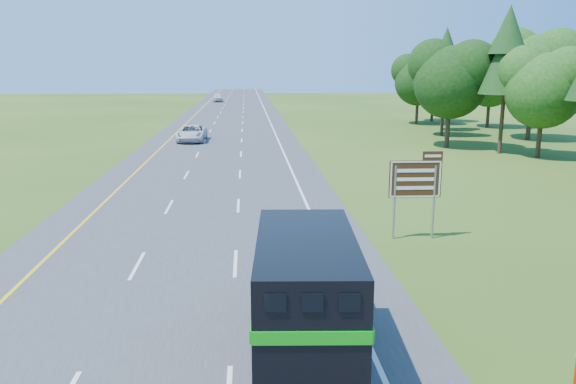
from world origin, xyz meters
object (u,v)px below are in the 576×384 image
object	(u,v)px
horse_truck	(305,290)
exit_sign	(416,183)
far_car	(217,98)
white_suv	(192,133)

from	to	relation	value
horse_truck	exit_sign	bearing A→B (deg)	63.09
horse_truck	far_car	distance (m)	107.10
exit_sign	far_car	bearing A→B (deg)	99.04
horse_truck	far_car	size ratio (longest dim) A/B	1.53
horse_truck	exit_sign	distance (m)	11.35
white_suv	exit_sign	xyz separation A→B (m)	(12.57, -33.15, 1.64)
far_car	exit_sign	world-z (taller)	exit_sign
white_suv	far_car	world-z (taller)	far_car
white_suv	exit_sign	world-z (taller)	exit_sign
white_suv	far_car	size ratio (longest dim) A/B	1.15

